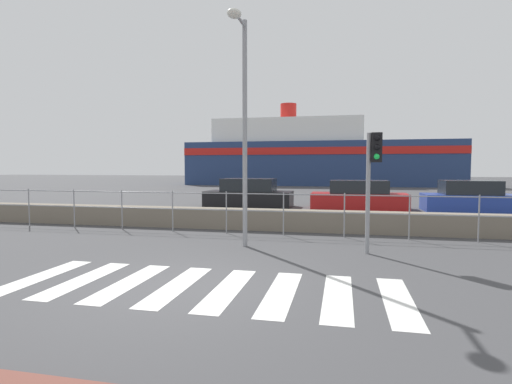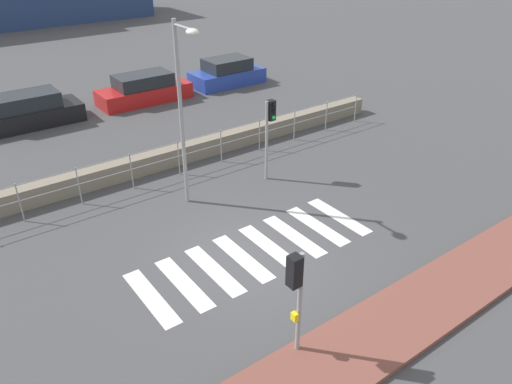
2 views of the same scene
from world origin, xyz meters
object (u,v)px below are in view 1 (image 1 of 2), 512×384
Objects in this scene: streetlamp at (242,105)px; parked_car_red at (359,197)px; parked_car_blue at (469,198)px; parked_car_black at (249,195)px; ferry_boat at (313,157)px; traffic_light_far at (373,165)px.

streetlamp is 11.08m from parked_car_red.
parked_car_black is at bearing 180.00° from parked_car_blue.
parked_car_red is at bearing -80.96° from ferry_boat.
parked_car_black is (-1.39, -25.51, -2.50)m from ferry_boat.
ferry_boat is at bearing 91.38° from streetlamp.
parked_car_red is at bearing 0.00° from parked_car_black.
ferry_boat is 6.62× the size of parked_car_black.
parked_car_red is (3.20, 10.18, -2.97)m from streetlamp.
ferry_boat is 25.96m from parked_car_red.
streetlamp is 1.43× the size of parked_car_blue.
parked_car_black is 5.45m from parked_car_red.
parked_car_blue is (4.97, 10.19, -1.47)m from traffic_light_far.
parked_car_blue is at bearing -0.00° from parked_car_red.
parked_car_blue is at bearing 0.00° from parked_car_black.
ferry_boat reaches higher than traffic_light_far.
traffic_light_far reaches higher than parked_car_red.
parked_car_red is (5.45, 0.00, -0.02)m from parked_car_black.
parked_car_black is at bearing -180.00° from parked_car_red.
parked_car_black is at bearing 117.77° from traffic_light_far.
streetlamp reaches higher than parked_car_red.
traffic_light_far is 3.45m from streetlamp.
parked_car_red is 4.89m from parked_car_blue.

